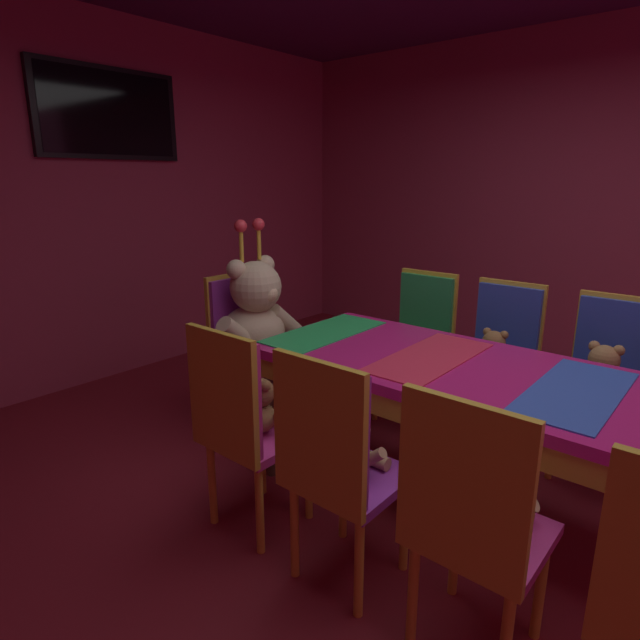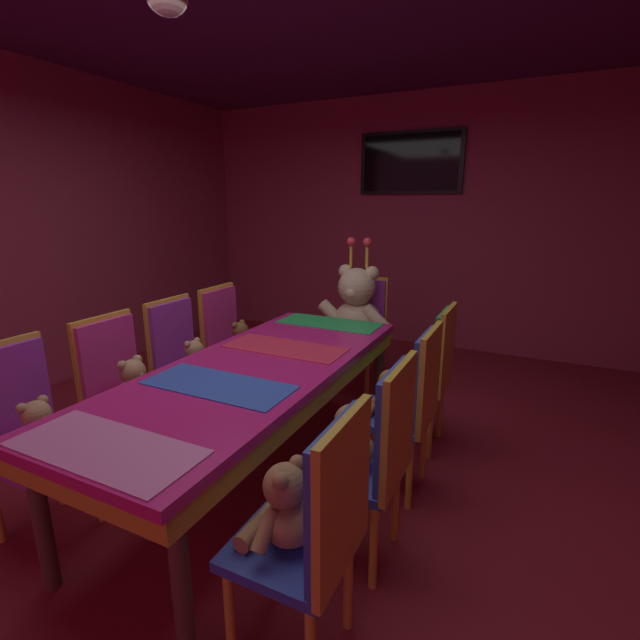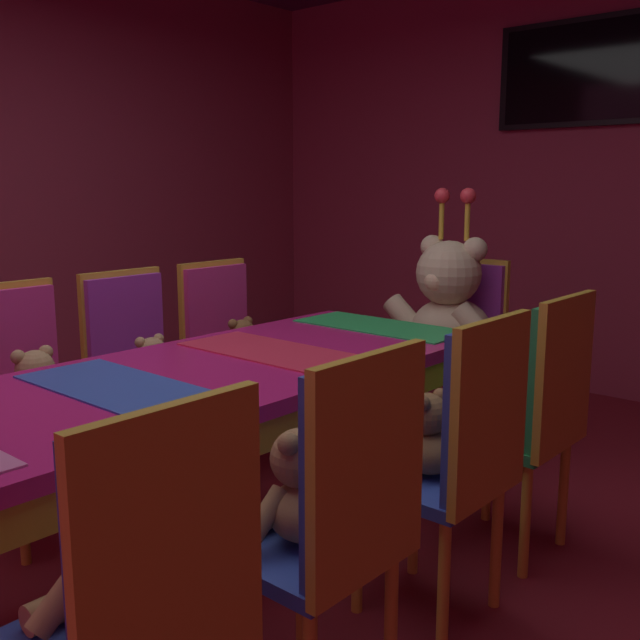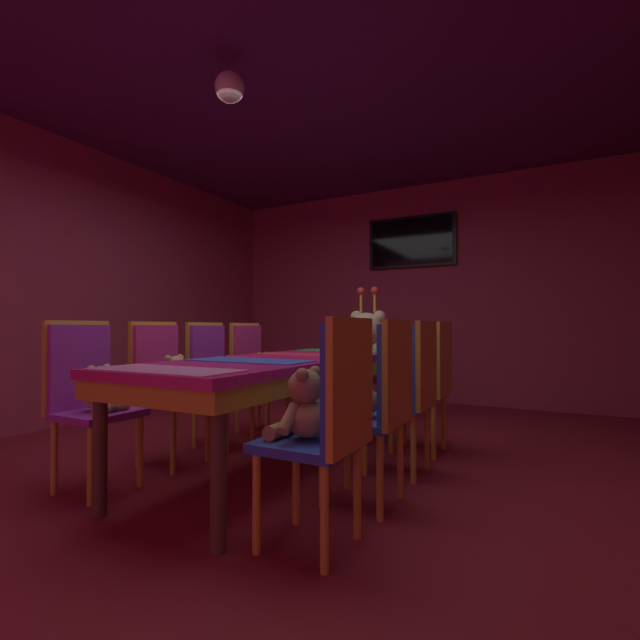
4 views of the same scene
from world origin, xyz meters
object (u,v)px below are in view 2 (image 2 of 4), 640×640
(chair_left_1, at_px, (117,380))
(throne_chair, at_px, (362,320))
(chair_right_0, at_px, (322,520))
(teddy_right_2, at_px, (389,395))
(chair_left_3, at_px, (226,334))
(king_teddy_bear, at_px, (356,308))
(teddy_left_2, at_px, (196,360))
(chair_left_0, at_px, (20,419))
(banquet_table, at_px, (256,379))
(teddy_left_0, at_px, (39,430))
(chair_right_1, at_px, (380,445))
(chair_right_2, at_px, (414,396))
(chair_right_3, at_px, (434,364))
(chair_left_2, at_px, (180,353))
(teddy_left_1, at_px, (135,386))
(wall_tv, at_px, (411,163))
(teddy_left_3, at_px, (241,340))
(teddy_right_0, at_px, (284,508))
(teddy_right_1, at_px, (350,439))

(chair_left_1, relative_size, throne_chair, 1.00)
(chair_right_0, distance_m, teddy_right_2, 1.13)
(chair_left_3, height_order, king_teddy_bear, king_teddy_bear)
(chair_left_1, relative_size, teddy_left_2, 3.60)
(chair_left_0, xyz_separation_m, chair_left_1, (0.01, 0.57, 0.00))
(banquet_table, xyz_separation_m, throne_chair, (0.00, 1.72, -0.06))
(teddy_left_0, bearing_deg, banquet_table, 50.31)
(chair_left_0, relative_size, chair_right_1, 1.00)
(chair_left_1, bearing_deg, throne_chair, 67.47)
(chair_right_2, bearing_deg, chair_left_3, -17.03)
(chair_left_1, height_order, king_teddy_bear, king_teddy_bear)
(chair_right_3, height_order, throne_chair, same)
(chair_left_2, xyz_separation_m, chair_right_3, (1.66, 0.57, 0.00))
(teddy_left_1, height_order, chair_right_0, chair_right_0)
(throne_chair, distance_m, king_teddy_bear, 0.22)
(teddy_left_2, height_order, teddy_right_2, teddy_right_2)
(teddy_left_2, bearing_deg, chair_right_0, -36.36)
(chair_left_0, xyz_separation_m, chair_right_2, (1.67, 1.12, 0.00))
(chair_left_1, distance_m, teddy_right_2, 1.62)
(king_teddy_bear, distance_m, wall_tv, 2.04)
(banquet_table, xyz_separation_m, teddy_left_3, (-0.68, 0.80, -0.08))
(chair_left_0, bearing_deg, chair_left_2, 89.99)
(teddy_left_2, distance_m, chair_right_0, 1.87)
(teddy_left_1, bearing_deg, throne_chair, 71.13)
(chair_left_1, bearing_deg, chair_left_2, 91.04)
(teddy_left_3, relative_size, teddy_right_0, 0.84)
(chair_right_2, bearing_deg, chair_right_1, 90.07)
(teddy_right_1, bearing_deg, chair_left_2, -20.30)
(teddy_right_0, bearing_deg, chair_right_1, -107.42)
(banquet_table, height_order, king_teddy_bear, king_teddy_bear)
(banquet_table, height_order, chair_right_3, chair_right_3)
(teddy_right_1, bearing_deg, chair_right_1, -180.00)
(chair_left_0, xyz_separation_m, teddy_left_2, (0.14, 1.11, -0.03))
(chair_right_0, bearing_deg, teddy_right_0, 0.00)
(teddy_left_1, height_order, chair_left_2, chair_left_2)
(teddy_right_2, bearing_deg, chair_right_2, 180.00)
(chair_right_3, bearing_deg, throne_chair, -46.41)
(chair_left_0, height_order, teddy_right_1, chair_left_0)
(teddy_left_0, relative_size, throne_chair, 0.29)
(teddy_right_0, relative_size, chair_right_2, 0.34)
(chair_right_3, bearing_deg, teddy_left_2, 20.56)
(teddy_left_0, xyz_separation_m, throne_chair, (0.69, 2.55, 0.02))
(teddy_left_0, height_order, teddy_right_2, teddy_right_2)
(teddy_left_0, bearing_deg, chair_right_3, 47.84)
(chair_right_3, bearing_deg, chair_left_0, 45.27)
(teddy_left_1, relative_size, king_teddy_bear, 0.35)
(chair_left_0, bearing_deg, teddy_right_0, -0.08)
(chair_right_2, xyz_separation_m, throne_chair, (-0.84, 1.42, 0.00))
(chair_left_0, xyz_separation_m, chair_left_3, (0.00, 1.63, 0.00))
(chair_right_2, bearing_deg, teddy_left_0, 36.33)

